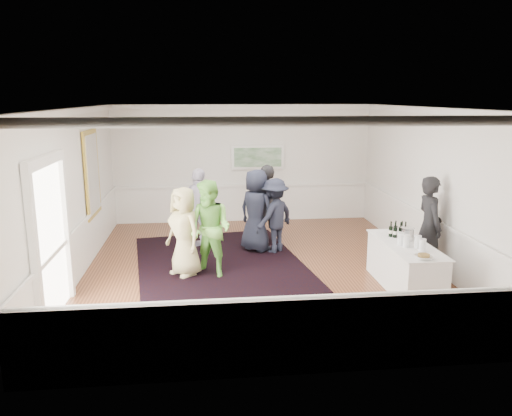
{
  "coord_description": "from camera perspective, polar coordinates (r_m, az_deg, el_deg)",
  "views": [
    {
      "loc": [
        -1.11,
        -9.55,
        3.41
      ],
      "look_at": [
        -0.05,
        0.2,
        1.21
      ],
      "focal_mm": 35.0,
      "sensor_mm": 36.0,
      "label": 1
    }
  ],
  "objects": [
    {
      "name": "floor",
      "position": [
        10.2,
        0.42,
        -6.86
      ],
      "size": [
        8.0,
        8.0,
        0.0
      ],
      "primitive_type": "plane",
      "color": "brown",
      "rests_on": "ground"
    },
    {
      "name": "wall_front",
      "position": [
        5.94,
        4.89,
        -5.12
      ],
      "size": [
        7.0,
        0.02,
        3.2
      ],
      "primitive_type": "cube",
      "color": "white",
      "rests_on": "floor"
    },
    {
      "name": "guest_dark_a",
      "position": [
        11.0,
        2.13,
        -0.89
      ],
      "size": [
        1.21,
        1.18,
        1.66
      ],
      "primitive_type": "imported",
      "rotation": [
        0.0,
        0.0,
        3.87
      ],
      "color": "#1C2030",
      "rests_on": "floor"
    },
    {
      "name": "ice_bucket",
      "position": [
        9.51,
        16.85,
        -2.88
      ],
      "size": [
        0.26,
        0.26,
        0.25
      ],
      "primitive_type": "cylinder",
      "color": "silver",
      "rests_on": "serving_table"
    },
    {
      "name": "guest_tan",
      "position": [
        9.67,
        -8.23,
        -2.68
      ],
      "size": [
        0.97,
        1.01,
        1.74
      ],
      "primitive_type": "imported",
      "rotation": [
        0.0,
        0.0,
        -0.88
      ],
      "color": "tan",
      "rests_on": "floor"
    },
    {
      "name": "wall_left",
      "position": [
        10.01,
        -19.91,
        1.49
      ],
      "size": [
        0.02,
        8.0,
        3.2
      ],
      "primitive_type": "cube",
      "color": "white",
      "rests_on": "floor"
    },
    {
      "name": "ceiling",
      "position": [
        9.61,
        0.45,
        11.42
      ],
      "size": [
        7.0,
        8.0,
        0.02
      ],
      "primitive_type": "cube",
      "color": "white",
      "rests_on": "wall_back"
    },
    {
      "name": "guest_dark_b",
      "position": [
        11.74,
        1.19,
        0.49
      ],
      "size": [
        0.7,
        0.48,
        1.86
      ],
      "primitive_type": "imported",
      "rotation": [
        0.0,
        0.0,
        3.08
      ],
      "color": "black",
      "rests_on": "floor"
    },
    {
      "name": "landscape_painting",
      "position": [
        13.67,
        0.2,
        5.82
      ],
      "size": [
        1.44,
        0.06,
        0.66
      ],
      "color": "white",
      "rests_on": "wall_back"
    },
    {
      "name": "area_rug",
      "position": [
        10.57,
        -4.22,
        -6.12
      ],
      "size": [
        3.9,
        4.79,
        0.02
      ],
      "primitive_type": "cube",
      "rotation": [
        0.0,
        0.0,
        0.14
      ],
      "color": "black",
      "rests_on": "floor"
    },
    {
      "name": "bartender",
      "position": [
        10.14,
        19.19,
        -1.97
      ],
      "size": [
        0.48,
        0.72,
        1.94
      ],
      "primitive_type": "imported",
      "rotation": [
        0.0,
        0.0,
        1.59
      ],
      "color": "black",
      "rests_on": "floor"
    },
    {
      "name": "guest_green",
      "position": [
        9.56,
        -5.29,
        -2.38
      ],
      "size": [
        1.15,
        1.11,
        1.87
      ],
      "primitive_type": "imported",
      "rotation": [
        0.0,
        0.0,
        -0.64
      ],
      "color": "#77CA51",
      "rests_on": "floor"
    },
    {
      "name": "serving_table",
      "position": [
        9.45,
        16.65,
        -6.33
      ],
      "size": [
        0.79,
        2.06,
        0.83
      ],
      "color": "white",
      "rests_on": "floor"
    },
    {
      "name": "wall_back",
      "position": [
        13.71,
        -1.49,
        5.08
      ],
      "size": [
        7.0,
        0.02,
        3.2
      ],
      "primitive_type": "cube",
      "color": "white",
      "rests_on": "floor"
    },
    {
      "name": "doorway",
      "position": [
        8.24,
        -22.47,
        -2.3
      ],
      "size": [
        0.1,
        1.78,
        2.56
      ],
      "color": "white",
      "rests_on": "wall_left"
    },
    {
      "name": "nut_bowl",
      "position": [
        8.55,
        18.62,
        -5.28
      ],
      "size": [
        0.29,
        0.29,
        0.08
      ],
      "color": "white",
      "rests_on": "serving_table"
    },
    {
      "name": "guest_navy",
      "position": [
        11.07,
        0.04,
        -0.29
      ],
      "size": [
        1.06,
        1.05,
        1.85
      ],
      "primitive_type": "imported",
      "rotation": [
        0.0,
        0.0,
        2.36
      ],
      "color": "#1C2030",
      "rests_on": "floor"
    },
    {
      "name": "guest_lilac",
      "position": [
        11.31,
        -6.48,
        -0.12
      ],
      "size": [
        1.11,
        1.05,
        1.84
      ],
      "primitive_type": "imported",
      "rotation": [
        0.0,
        0.0,
        2.42
      ],
      "color": "silver",
      "rests_on": "floor"
    },
    {
      "name": "wine_bottles",
      "position": [
        9.69,
        15.95,
        -2.3
      ],
      "size": [
        0.34,
        0.18,
        0.31
      ],
      "color": "black",
      "rests_on": "serving_table"
    },
    {
      "name": "mirror",
      "position": [
        11.21,
        -18.22,
        3.78
      ],
      "size": [
        0.05,
        1.25,
        1.85
      ],
      "color": "gold",
      "rests_on": "wall_left"
    },
    {
      "name": "wall_right",
      "position": [
        10.75,
        19.31,
        2.26
      ],
      "size": [
        0.02,
        8.0,
        3.2
      ],
      "primitive_type": "cube",
      "color": "white",
      "rests_on": "floor"
    },
    {
      "name": "wainscoting",
      "position": [
        10.04,
        0.42,
        -4.17
      ],
      "size": [
        7.0,
        8.0,
        1.0
      ],
      "primitive_type": null,
      "color": "white",
      "rests_on": "floor"
    },
    {
      "name": "juice_pitchers",
      "position": [
        9.07,
        17.37,
        -3.64
      ],
      "size": [
        0.34,
        0.54,
        0.24
      ],
      "color": "#80C145",
      "rests_on": "serving_table"
    }
  ]
}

